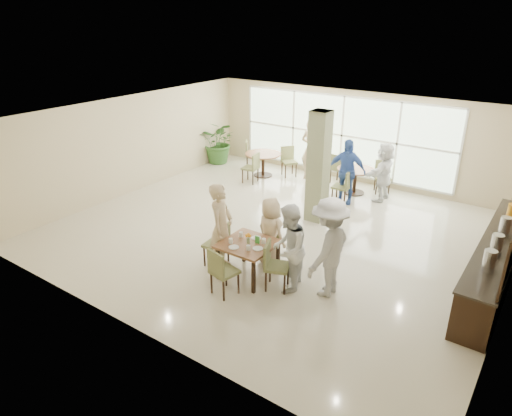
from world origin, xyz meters
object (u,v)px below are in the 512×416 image
Objects in this scene: teen_right at (288,248)px; adult_standing at (311,150)px; round_table_right at (355,175)px; buffet_counter at (498,258)px; round_table_left at (263,158)px; main_table at (248,247)px; teen_left at (221,227)px; teen_standing at (329,248)px; teen_far at (270,232)px; adult_a at (346,171)px; adult_b at (384,172)px; potted_plant at (219,142)px.

teen_right is 0.89× the size of adult_standing.
round_table_right is 0.23× the size of buffet_counter.
buffet_counter is 4.08m from teen_right.
buffet_counter is (7.33, -2.75, -0.03)m from round_table_left.
adult_standing is (-5.91, 3.30, 0.42)m from buffet_counter.
main_table is 6.22m from round_table_left.
main_table is at bearing -104.98° from teen_left.
buffet_counter is at bearing 131.48° from teen_standing.
teen_left is 0.95× the size of adult_standing.
buffet_counter reaches higher than teen_right.
teen_far is (3.31, -4.61, 0.15)m from round_table_left.
teen_left is 6.01m from adult_standing.
adult_b is at bearing 30.69° from adult_a.
teen_right reaches higher than round_table_left.
teen_standing is (0.68, 0.29, 0.10)m from teen_right.
buffet_counter is at bearing -79.12° from teen_left.
potted_plant reaches higher than round_table_right.
teen_standing is 1.16× the size of adult_b.
round_table_left is at bearing 8.20° from teen_left.
adult_a is at bearing 91.20° from main_table.
round_table_right is 5.12m from potted_plant.
main_table is 0.53× the size of teen_standing.
adult_b is 2.54m from adult_standing.
teen_standing is (2.20, 0.40, 0.03)m from teen_left.
buffet_counter reaches higher than teen_far.
buffet_counter reaches higher than round_table_left.
round_table_right is 0.73× the size of teen_far.
teen_standing is at bearing -82.41° from adult_a.
buffet_counter reaches higher than adult_b.
adult_a is 1.09m from adult_b.
round_table_right is 5.47m from teen_standing.
adult_b reaches higher than potted_plant.
potted_plant is 0.77× the size of adult_standing.
adult_standing is at bearing -96.83° from adult_b.
potted_plant is 3.48m from adult_standing.
adult_standing is at bearing 133.46° from adult_a.
adult_b is (3.93, 0.18, 0.24)m from round_table_left.
potted_plant is (-5.12, 0.03, 0.18)m from round_table_right.
potted_plant is 0.78× the size of teen_standing.
round_table_right is 0.71× the size of potted_plant.
teen_left is 1.12× the size of adult_b.
teen_standing is at bearing 125.81° from adult_standing.
teen_right is (1.52, 0.11, -0.06)m from teen_left.
teen_left reaches higher than adult_a.
adult_a is 0.93× the size of adult_standing.
teen_far is (5.35, -4.89, -0.01)m from potted_plant.
adult_a reaches higher than round_table_right.
teen_standing is at bearing -139.29° from buffet_counter.
round_table_left is 0.61× the size of teen_standing.
main_table is 0.59× the size of teen_right.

